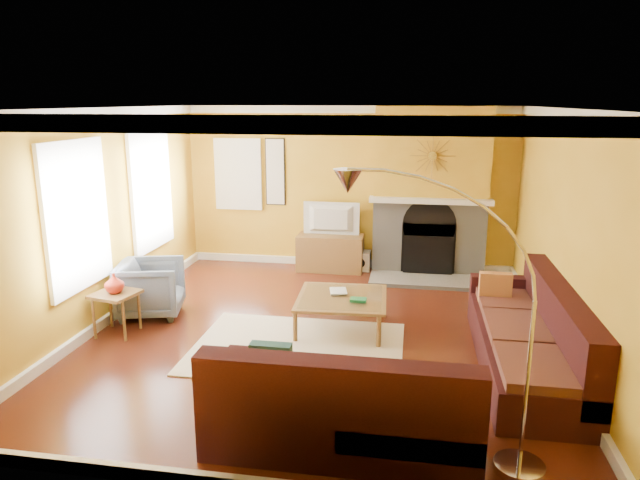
% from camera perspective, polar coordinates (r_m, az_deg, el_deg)
% --- Properties ---
extents(floor, '(5.50, 6.00, 0.02)m').
position_cam_1_polar(floor, '(7.10, -0.11, -9.37)').
color(floor, '#5B2313').
rests_on(floor, ground).
extents(ceiling, '(5.50, 6.00, 0.02)m').
position_cam_1_polar(ceiling, '(6.53, -0.12, 13.14)').
color(ceiling, white).
rests_on(ceiling, ground).
extents(wall_back, '(5.50, 0.02, 2.70)m').
position_cam_1_polar(wall_back, '(9.62, 2.87, 5.21)').
color(wall_back, gold).
rests_on(wall_back, ground).
extents(wall_front, '(5.50, 0.02, 2.70)m').
position_cam_1_polar(wall_front, '(3.87, -7.58, -8.10)').
color(wall_front, gold).
rests_on(wall_front, ground).
extents(wall_left, '(0.02, 6.00, 2.70)m').
position_cam_1_polar(wall_left, '(7.63, -21.02, 2.04)').
color(wall_left, gold).
rests_on(wall_left, ground).
extents(wall_right, '(0.02, 6.00, 2.70)m').
position_cam_1_polar(wall_right, '(6.81, 23.46, 0.47)').
color(wall_right, gold).
rests_on(wall_right, ground).
extents(baseboard, '(5.50, 6.00, 0.12)m').
position_cam_1_polar(baseboard, '(7.08, -0.11, -8.85)').
color(baseboard, white).
rests_on(baseboard, floor).
extents(crown_molding, '(5.50, 6.00, 0.12)m').
position_cam_1_polar(crown_molding, '(6.53, -0.12, 12.53)').
color(crown_molding, white).
rests_on(crown_molding, ceiling).
extents(window_left_near, '(0.06, 1.22, 1.72)m').
position_cam_1_polar(window_left_near, '(8.72, -16.62, 4.75)').
color(window_left_near, white).
rests_on(window_left_near, wall_left).
extents(window_left_far, '(0.06, 1.22, 1.72)m').
position_cam_1_polar(window_left_far, '(7.08, -23.25, 2.22)').
color(window_left_far, white).
rests_on(window_left_far, wall_left).
extents(window_back, '(0.82, 0.06, 1.22)m').
position_cam_1_polar(window_back, '(9.94, -8.17, 6.53)').
color(window_back, white).
rests_on(window_back, wall_back).
extents(wall_art, '(0.34, 0.04, 1.14)m').
position_cam_1_polar(wall_art, '(9.77, -4.50, 6.79)').
color(wall_art, white).
rests_on(wall_art, wall_back).
extents(fireplace, '(1.80, 0.40, 2.70)m').
position_cam_1_polar(fireplace, '(9.35, 10.99, 4.73)').
color(fireplace, gray).
rests_on(fireplace, floor).
extents(mantel, '(1.92, 0.22, 0.08)m').
position_cam_1_polar(mantel, '(9.13, 10.99, 3.87)').
color(mantel, white).
rests_on(mantel, fireplace).
extents(hearth, '(1.80, 0.70, 0.06)m').
position_cam_1_polar(hearth, '(9.12, 10.68, -4.03)').
color(hearth, gray).
rests_on(hearth, floor).
extents(sunburst, '(0.70, 0.04, 0.70)m').
position_cam_1_polar(sunburst, '(9.05, 11.19, 8.25)').
color(sunburst, olive).
rests_on(sunburst, fireplace).
extents(rug, '(2.40, 1.80, 0.02)m').
position_cam_1_polar(rug, '(6.70, -2.26, -10.69)').
color(rug, beige).
rests_on(rug, floor).
extents(sectional_sofa, '(3.28, 3.56, 0.90)m').
position_cam_1_polar(sectional_sofa, '(5.99, 9.08, -9.32)').
color(sectional_sofa, '#331011').
rests_on(sectional_sofa, floor).
extents(coffee_table, '(1.14, 1.14, 0.43)m').
position_cam_1_polar(coffee_table, '(7.16, 2.19, -7.24)').
color(coffee_table, white).
rests_on(coffee_table, floor).
extents(media_console, '(1.09, 0.49, 0.60)m').
position_cam_1_polar(media_console, '(9.55, 1.04, -1.27)').
color(media_console, brown).
rests_on(media_console, floor).
extents(tv, '(0.94, 0.14, 0.54)m').
position_cam_1_polar(tv, '(9.42, 1.05, 2.09)').
color(tv, black).
rests_on(tv, media_console).
extents(subwoofer, '(0.31, 0.31, 0.31)m').
position_cam_1_polar(subwoofer, '(9.64, 4.11, -2.06)').
color(subwoofer, white).
rests_on(subwoofer, floor).
extents(armchair, '(0.98, 0.96, 0.74)m').
position_cam_1_polar(armchair, '(7.89, -16.54, -4.63)').
color(armchair, slate).
rests_on(armchair, floor).
extents(side_table, '(0.57, 0.57, 0.53)m').
position_cam_1_polar(side_table, '(7.42, -19.64, -6.91)').
color(side_table, brown).
rests_on(side_table, floor).
extents(vase, '(0.29, 0.29, 0.24)m').
position_cam_1_polar(vase, '(7.29, -19.88, -4.07)').
color(vase, red).
rests_on(vase, side_table).
extents(book, '(0.26, 0.31, 0.03)m').
position_cam_1_polar(book, '(7.20, 1.02, -5.16)').
color(book, white).
rests_on(book, coffee_table).
extents(arc_lamp, '(1.45, 0.36, 2.30)m').
position_cam_1_polar(arc_lamp, '(4.38, 12.31, -8.46)').
color(arc_lamp, silver).
rests_on(arc_lamp, floor).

